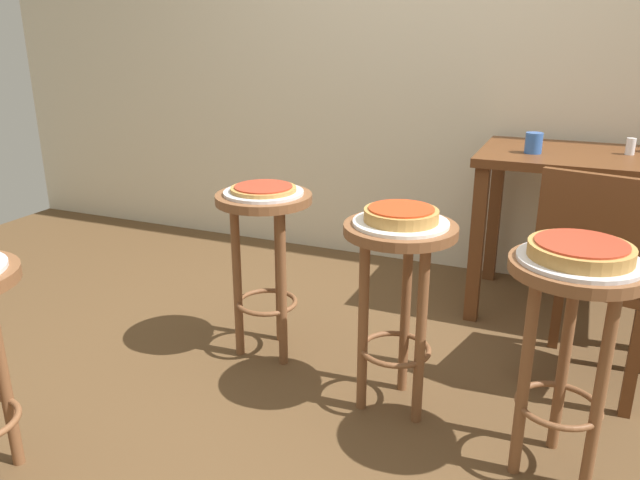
{
  "coord_description": "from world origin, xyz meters",
  "views": [
    {
      "loc": [
        0.69,
        -1.78,
        1.31
      ],
      "look_at": [
        -0.1,
        0.06,
        0.62
      ],
      "focal_mm": 34.9,
      "sensor_mm": 36.0,
      "label": 1
    }
  ],
  "objects_px": {
    "serving_plate_middle": "(579,260)",
    "dining_table": "(605,182)",
    "stool_rear": "(265,238)",
    "pizza_rear": "(263,188)",
    "pizza_middle": "(581,250)",
    "wooden_chair": "(597,273)",
    "pizza_leftside": "(401,215)",
    "cup_near_edge": "(534,143)",
    "stool_middle": "(570,321)",
    "condiment_shaker": "(631,146)",
    "stool_leftside": "(398,276)",
    "serving_plate_leftside": "(401,223)",
    "serving_plate_rear": "(264,192)"
  },
  "relations": [
    {
      "from": "stool_leftside",
      "to": "serving_plate_rear",
      "type": "height_order",
      "value": "serving_plate_rear"
    },
    {
      "from": "wooden_chair",
      "to": "stool_middle",
      "type": "bearing_deg",
      "value": -97.65
    },
    {
      "from": "serving_plate_middle",
      "to": "dining_table",
      "type": "distance_m",
      "value": 1.24
    },
    {
      "from": "stool_middle",
      "to": "pizza_middle",
      "type": "relative_size",
      "value": 2.44
    },
    {
      "from": "pizza_leftside",
      "to": "cup_near_edge",
      "type": "relative_size",
      "value": 2.68
    },
    {
      "from": "stool_middle",
      "to": "stool_leftside",
      "type": "relative_size",
      "value": 1.0
    },
    {
      "from": "pizza_middle",
      "to": "stool_leftside",
      "type": "height_order",
      "value": "pizza_middle"
    },
    {
      "from": "cup_near_edge",
      "to": "wooden_chair",
      "type": "bearing_deg",
      "value": -62.39
    },
    {
      "from": "stool_rear",
      "to": "pizza_rear",
      "type": "xyz_separation_m",
      "value": [
        0.0,
        0.0,
        0.2
      ]
    },
    {
      "from": "serving_plate_middle",
      "to": "pizza_middle",
      "type": "height_order",
      "value": "pizza_middle"
    },
    {
      "from": "stool_rear",
      "to": "pizza_rear",
      "type": "height_order",
      "value": "pizza_rear"
    },
    {
      "from": "serving_plate_leftside",
      "to": "stool_middle",
      "type": "bearing_deg",
      "value": -14.11
    },
    {
      "from": "pizza_middle",
      "to": "wooden_chair",
      "type": "bearing_deg",
      "value": 82.35
    },
    {
      "from": "pizza_middle",
      "to": "wooden_chair",
      "type": "distance_m",
      "value": 0.62
    },
    {
      "from": "stool_middle",
      "to": "cup_near_edge",
      "type": "relative_size",
      "value": 7.54
    },
    {
      "from": "stool_rear",
      "to": "serving_plate_middle",
      "type": "bearing_deg",
      "value": -15.09
    },
    {
      "from": "pizza_leftside",
      "to": "serving_plate_middle",
      "type": "bearing_deg",
      "value": -14.11
    },
    {
      "from": "pizza_rear",
      "to": "condiment_shaker",
      "type": "height_order",
      "value": "condiment_shaker"
    },
    {
      "from": "pizza_middle",
      "to": "cup_near_edge",
      "type": "distance_m",
      "value": 1.18
    },
    {
      "from": "stool_leftside",
      "to": "pizza_leftside",
      "type": "relative_size",
      "value": 2.81
    },
    {
      "from": "condiment_shaker",
      "to": "stool_leftside",
      "type": "bearing_deg",
      "value": -121.93
    },
    {
      "from": "stool_leftside",
      "to": "condiment_shaker",
      "type": "xyz_separation_m",
      "value": [
        0.71,
        1.14,
        0.3
      ]
    },
    {
      "from": "pizza_leftside",
      "to": "serving_plate_rear",
      "type": "relative_size",
      "value": 0.78
    },
    {
      "from": "serving_plate_rear",
      "to": "condiment_shaker",
      "type": "height_order",
      "value": "condiment_shaker"
    },
    {
      "from": "stool_leftside",
      "to": "stool_rear",
      "type": "height_order",
      "value": "same"
    },
    {
      "from": "stool_middle",
      "to": "condiment_shaker",
      "type": "height_order",
      "value": "condiment_shaker"
    },
    {
      "from": "stool_rear",
      "to": "cup_near_edge",
      "type": "distance_m",
      "value": 1.28
    },
    {
      "from": "condiment_shaker",
      "to": "cup_near_edge",
      "type": "bearing_deg",
      "value": -161.49
    },
    {
      "from": "stool_leftside",
      "to": "stool_rear",
      "type": "xyz_separation_m",
      "value": [
        -0.6,
        0.17,
        0.0
      ]
    },
    {
      "from": "pizza_leftside",
      "to": "serving_plate_rear",
      "type": "xyz_separation_m",
      "value": [
        -0.6,
        0.17,
        -0.03
      ]
    },
    {
      "from": "cup_near_edge",
      "to": "stool_leftside",
      "type": "bearing_deg",
      "value": -107.32
    },
    {
      "from": "stool_middle",
      "to": "stool_rear",
      "type": "relative_size",
      "value": 1.0
    },
    {
      "from": "cup_near_edge",
      "to": "pizza_middle",
      "type": "bearing_deg",
      "value": -78.35
    },
    {
      "from": "serving_plate_leftside",
      "to": "wooden_chair",
      "type": "height_order",
      "value": "wooden_chair"
    },
    {
      "from": "serving_plate_middle",
      "to": "dining_table",
      "type": "xyz_separation_m",
      "value": [
        0.08,
        1.24,
        -0.05
      ]
    },
    {
      "from": "stool_rear",
      "to": "wooden_chair",
      "type": "height_order",
      "value": "wooden_chair"
    },
    {
      "from": "serving_plate_leftside",
      "to": "dining_table",
      "type": "xyz_separation_m",
      "value": [
        0.63,
        1.1,
        -0.05
      ]
    },
    {
      "from": "pizza_leftside",
      "to": "cup_near_edge",
      "type": "bearing_deg",
      "value": 72.68
    },
    {
      "from": "wooden_chair",
      "to": "stool_rear",
      "type": "bearing_deg",
      "value": -168.84
    },
    {
      "from": "serving_plate_middle",
      "to": "dining_table",
      "type": "bearing_deg",
      "value": 86.37
    },
    {
      "from": "stool_middle",
      "to": "serving_plate_leftside",
      "type": "xyz_separation_m",
      "value": [
        -0.55,
        0.14,
        0.19
      ]
    },
    {
      "from": "pizza_middle",
      "to": "serving_plate_rear",
      "type": "bearing_deg",
      "value": 164.91
    },
    {
      "from": "pizza_middle",
      "to": "dining_table",
      "type": "distance_m",
      "value": 1.25
    },
    {
      "from": "serving_plate_leftside",
      "to": "condiment_shaker",
      "type": "distance_m",
      "value": 1.35
    },
    {
      "from": "stool_middle",
      "to": "serving_plate_middle",
      "type": "distance_m",
      "value": 0.19
    },
    {
      "from": "stool_middle",
      "to": "stool_leftside",
      "type": "height_order",
      "value": "same"
    },
    {
      "from": "serving_plate_leftside",
      "to": "pizza_middle",
      "type": "bearing_deg",
      "value": -14.11
    },
    {
      "from": "serving_plate_rear",
      "to": "wooden_chair",
      "type": "distance_m",
      "value": 1.28
    },
    {
      "from": "wooden_chair",
      "to": "pizza_leftside",
      "type": "bearing_deg",
      "value": -146.45
    },
    {
      "from": "stool_leftside",
      "to": "serving_plate_leftside",
      "type": "bearing_deg",
      "value": 0.0
    }
  ]
}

